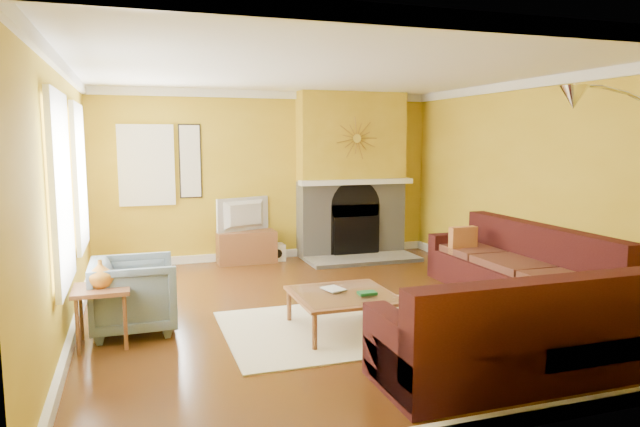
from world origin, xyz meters
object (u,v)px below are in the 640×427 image
object	(u,v)px
armchair	(134,295)
coffee_table	(343,312)
side_table	(103,316)
arc_lamp	(639,233)
sectional_sofa	(461,279)
media_console	(246,247)

from	to	relation	value
armchair	coffee_table	bearing A→B (deg)	-107.99
side_table	arc_lamp	bearing A→B (deg)	-25.12
sectional_sofa	armchair	xyz separation A→B (m)	(-3.34, 0.72, -0.07)
armchair	side_table	size ratio (longest dim) A/B	1.48
sectional_sofa	media_console	distance (m)	3.92
sectional_sofa	arc_lamp	world-z (taller)	arc_lamp
sectional_sofa	media_console	world-z (taller)	sectional_sofa
sectional_sofa	arc_lamp	xyz separation A→B (m)	(0.66, -1.62, 0.72)
media_console	side_table	bearing A→B (deg)	-122.18
coffee_table	media_console	bearing A→B (deg)	95.31
media_console	armchair	world-z (taller)	armchair
media_console	side_table	xyz separation A→B (m)	(-1.99, -3.16, 0.03)
sectional_sofa	coffee_table	bearing A→B (deg)	177.17
coffee_table	armchair	xyz separation A→B (m)	(-2.02, 0.66, 0.18)
media_console	side_table	world-z (taller)	side_table
sectional_sofa	coffee_table	distance (m)	1.35
coffee_table	armchair	distance (m)	2.13
armchair	arc_lamp	size ratio (longest dim) A/B	0.35
armchair	media_console	bearing A→B (deg)	-30.91
side_table	armchair	bearing A→B (deg)	48.18
coffee_table	side_table	distance (m)	2.34
coffee_table	media_console	size ratio (longest dim) A/B	1.09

